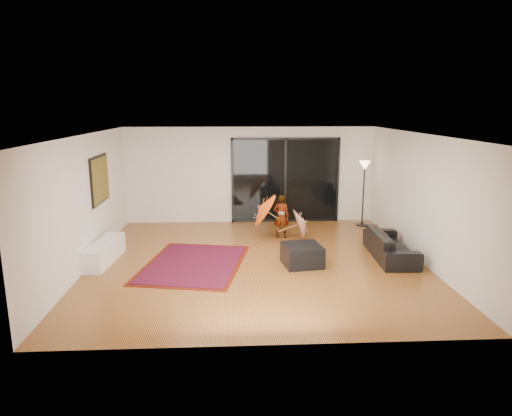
{
  "coord_description": "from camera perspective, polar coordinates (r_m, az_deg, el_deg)",
  "views": [
    {
      "loc": [
        -0.51,
        -9.27,
        3.26
      ],
      "look_at": [
        0.0,
        0.36,
        1.1
      ],
      "focal_mm": 32.0,
      "sensor_mm": 36.0,
      "label": 1
    }
  ],
  "objects": [
    {
      "name": "parasol_orange",
      "position": [
        11.33,
        0.43,
        -0.25
      ],
      "size": [
        0.65,
        0.92,
        0.91
      ],
      "rotation": [
        0.0,
        -0.98,
        0.0
      ],
      "color": "#F04C0C",
      "rests_on": "child"
    },
    {
      "name": "floor",
      "position": [
        9.84,
        0.1,
        -6.72
      ],
      "size": [
        7.0,
        7.0,
        0.0
      ],
      "primitive_type": "plane",
      "color": "#A86E2E",
      "rests_on": "ground"
    },
    {
      "name": "child",
      "position": [
        11.47,
        3.16,
        -1.06
      ],
      "size": [
        0.44,
        0.33,
        1.1
      ],
      "primitive_type": "imported",
      "rotation": [
        0.0,
        0.0,
        2.95
      ],
      "color": "#999999",
      "rests_on": "floor"
    },
    {
      "name": "wall_left",
      "position": [
        9.92,
        -20.52,
        0.73
      ],
      "size": [
        0.0,
        7.0,
        7.0
      ],
      "primitive_type": "plane",
      "rotation": [
        1.57,
        0.0,
        1.57
      ],
      "color": "silver",
      "rests_on": "floor"
    },
    {
      "name": "wall_right",
      "position": [
        10.28,
        19.99,
        1.15
      ],
      "size": [
        0.0,
        7.0,
        7.0
      ],
      "primitive_type": "plane",
      "rotation": [
        1.57,
        0.0,
        -1.57
      ],
      "color": "silver",
      "rests_on": "floor"
    },
    {
      "name": "ceiling",
      "position": [
        9.3,
        0.11,
        9.18
      ],
      "size": [
        7.0,
        7.0,
        0.0
      ],
      "primitive_type": "plane",
      "rotation": [
        3.14,
        0.0,
        0.0
      ],
      "color": "white",
      "rests_on": "wall_back"
    },
    {
      "name": "speaker",
      "position": [
        10.5,
        -18.09,
        -5.23
      ],
      "size": [
        0.26,
        0.26,
        0.3
      ],
      "primitive_type": "cube",
      "rotation": [
        0.0,
        0.0,
        0.0
      ],
      "color": "#424244",
      "rests_on": "floor"
    },
    {
      "name": "floor_lamp",
      "position": [
        12.81,
        13.39,
        4.05
      ],
      "size": [
        0.31,
        0.31,
        1.8
      ],
      "color": "black",
      "rests_on": "floor"
    },
    {
      "name": "painting",
      "position": [
        10.8,
        -18.91,
        3.38
      ],
      "size": [
        0.04,
        1.28,
        1.08
      ],
      "color": "black",
      "rests_on": "wall_left"
    },
    {
      "name": "wall_front",
      "position": [
        6.1,
        1.91,
        -5.63
      ],
      "size": [
        7.0,
        0.0,
        7.0
      ],
      "primitive_type": "plane",
      "rotation": [
        -1.57,
        0.0,
        0.0
      ],
      "color": "silver",
      "rests_on": "floor"
    },
    {
      "name": "media_console",
      "position": [
        10.28,
        -18.44,
        -5.22
      ],
      "size": [
        0.54,
        1.64,
        0.45
      ],
      "primitive_type": "cube",
      "rotation": [
        0.0,
        0.0,
        -0.09
      ],
      "color": "white",
      "rests_on": "floor"
    },
    {
      "name": "persian_rug",
      "position": [
        9.77,
        -7.78,
        -6.92
      ],
      "size": [
        2.43,
        3.04,
        0.02
      ],
      "rotation": [
        0.0,
        0.0,
        -0.19
      ],
      "color": "#551307",
      "rests_on": "floor"
    },
    {
      "name": "ottoman",
      "position": [
        9.62,
        5.77,
        -5.86
      ],
      "size": [
        0.87,
        0.87,
        0.44
      ],
      "primitive_type": "cube",
      "rotation": [
        0.0,
        0.0,
        0.15
      ],
      "color": "black",
      "rests_on": "floor"
    },
    {
      "name": "sofa",
      "position": [
        10.45,
        16.48,
        -4.44
      ],
      "size": [
        0.87,
        2.0,
        0.57
      ],
      "primitive_type": "imported",
      "rotation": [
        0.0,
        0.0,
        1.52
      ],
      "color": "black",
      "rests_on": "floor"
    },
    {
      "name": "wall_back",
      "position": [
        12.92,
        -0.75,
        4.13
      ],
      "size": [
        7.0,
        0.0,
        7.0
      ],
      "primitive_type": "plane",
      "rotation": [
        1.57,
        0.0,
        0.0
      ],
      "color": "silver",
      "rests_on": "floor"
    },
    {
      "name": "sliding_door",
      "position": [
        12.99,
        3.68,
        3.48
      ],
      "size": [
        3.06,
        0.07,
        2.4
      ],
      "color": "black",
      "rests_on": "wall_back"
    },
    {
      "name": "parasol_white",
      "position": [
        11.41,
        6.24,
        -1.42
      ],
      "size": [
        0.53,
        0.8,
        0.89
      ],
      "rotation": [
        0.0,
        1.23,
        0.0
      ],
      "color": "silver",
      "rests_on": "floor"
    }
  ]
}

